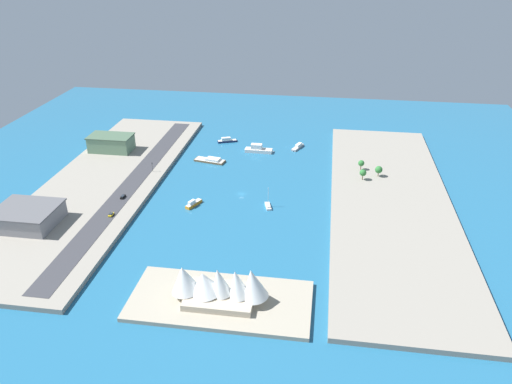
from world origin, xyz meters
TOP-DOWN VIEW (x-y plane):
  - ground_plane at (0.00, 0.00)m, footprint 440.00×440.00m
  - quay_west at (-90.15, 0.00)m, footprint 70.00×240.00m
  - quay_east at (90.15, 0.00)m, footprint 70.00×240.00m
  - peninsula_point at (-8.70, 102.38)m, footprint 78.69×36.70m
  - road_strip at (70.54, 0.00)m, footprint 12.60×228.00m
  - ferry_white_commuter at (-0.72, -68.52)m, footprint 22.00×6.58m
  - sailboat_small_white at (-18.47, 14.31)m, footprint 5.16×10.12m
  - water_taxi_orange at (25.47, 18.76)m, footprint 7.86×13.37m
  - patrol_launch_navy at (26.40, -85.03)m, footprint 15.68×8.60m
  - yacht_sleek_gray at (-29.14, -80.58)m, footprint 8.95×15.64m
  - barge_flat_brown at (30.31, -46.00)m, footprint 23.16×11.52m
  - warehouse_low_gray at (107.32, 57.01)m, footprint 32.60×28.20m
  - terminal_long_green at (105.20, -49.86)m, footprint 31.15×18.08m
  - taxi_yellow_cab at (66.75, 41.94)m, footprint 2.12×4.26m
  - suv_black at (68.45, 20.55)m, footprint 1.86×4.94m
  - traffic_light_waterfront at (63.32, -18.48)m, footprint 0.36×0.36m
  - opera_landmark at (-7.94, 102.38)m, footprint 43.41×20.65m
  - park_tree_cluster at (-78.74, -33.31)m, footprint 15.29×20.02m

SIDE VIEW (x-z plane):
  - ground_plane at x=0.00m, z-range 0.00..0.00m
  - sailboat_small_white at x=-18.47m, z-range -5.40..7.15m
  - peninsula_point at x=-8.70m, z-range 0.00..2.00m
  - barge_flat_brown at x=30.31m, z-range -0.34..2.59m
  - yacht_sleek_gray at x=-29.14m, z-range -0.40..2.74m
  - quay_west at x=-90.15m, z-range 0.00..2.64m
  - quay_east at x=90.15m, z-range 0.00..2.64m
  - water_taxi_orange at x=25.47m, z-range -0.61..3.35m
  - patrol_launch_navy at x=26.40m, z-range -0.48..3.38m
  - ferry_white_commuter at x=-0.72m, z-range -0.95..5.32m
  - road_strip at x=70.54m, z-range 2.64..2.79m
  - taxi_yellow_cab at x=66.75m, z-range 2.77..4.32m
  - suv_black at x=68.45m, z-range 2.78..4.37m
  - traffic_light_waterfront at x=63.32m, z-range 3.73..10.23m
  - park_tree_cluster at x=-78.74m, z-range 3.81..10.92m
  - warehouse_low_gray at x=107.32m, z-range 2.67..12.58m
  - terminal_long_green at x=105.20m, z-range 2.67..14.21m
  - opera_landmark at x=-7.94m, z-range 0.73..18.27m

